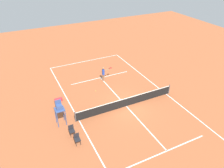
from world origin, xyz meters
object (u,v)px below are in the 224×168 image
(player_serving, at_px, (104,73))
(courtside_chair_mid, at_px, (58,105))
(equipment_bag, at_px, (59,100))
(umpire_chair, at_px, (59,109))
(courtside_chair_near, at_px, (72,130))
(tennis_ball, at_px, (96,91))
(courtside_chair_far, at_px, (77,139))

(player_serving, distance_m, courtside_chair_mid, 6.95)
(player_serving, xyz_separation_m, equipment_bag, (5.81, 1.71, -0.90))
(equipment_bag, bearing_deg, player_serving, -163.56)
(umpire_chair, distance_m, courtside_chair_near, 2.11)
(player_serving, xyz_separation_m, tennis_ball, (1.75, 1.68, -1.02))
(courtside_chair_mid, relative_size, equipment_bag, 1.25)
(courtside_chair_near, xyz_separation_m, courtside_chair_far, (-0.09, 1.11, 0.00))
(courtside_chair_near, distance_m, courtside_chair_mid, 3.86)
(umpire_chair, height_order, courtside_chair_near, umpire_chair)
(courtside_chair_mid, bearing_deg, equipment_bag, -105.50)
(tennis_ball, relative_size, equipment_bag, 0.09)
(courtside_chair_mid, distance_m, courtside_chair_far, 4.97)
(umpire_chair, bearing_deg, tennis_ball, -143.12)
(tennis_ball, bearing_deg, equipment_bag, 0.52)
(courtside_chair_mid, xyz_separation_m, courtside_chair_far, (-0.26, 4.96, 0.00))
(courtside_chair_far, xyz_separation_m, equipment_bag, (-0.12, -6.35, -0.38))
(player_serving, distance_m, umpire_chair, 8.29)
(courtside_chair_far, relative_size, equipment_bag, 1.25)
(player_serving, relative_size, courtside_chair_mid, 1.85)
(courtside_chair_near, bearing_deg, courtside_chair_far, 94.71)
(umpire_chair, bearing_deg, courtside_chair_mid, -96.66)
(umpire_chair, xyz_separation_m, courtside_chair_far, (-0.51, 2.87, -1.07))
(tennis_ball, relative_size, courtside_chair_far, 0.07)
(courtside_chair_near, bearing_deg, player_serving, -130.89)
(player_serving, height_order, equipment_bag, player_serving)
(tennis_ball, xyz_separation_m, courtside_chair_near, (4.27, 5.28, 0.50))
(courtside_chair_near, xyz_separation_m, equipment_bag, (-0.22, -5.24, -0.38))
(umpire_chair, distance_m, courtside_chair_mid, 2.36)
(courtside_chair_far, bearing_deg, courtside_chair_mid, -86.99)
(courtside_chair_near, xyz_separation_m, courtside_chair_mid, (0.17, -3.85, 0.00))
(equipment_bag, bearing_deg, courtside_chair_near, 87.64)
(courtside_chair_near, relative_size, courtside_chair_far, 1.00)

